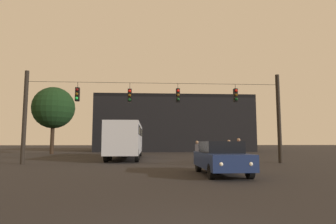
{
  "coord_description": "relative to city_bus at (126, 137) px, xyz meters",
  "views": [
    {
      "loc": [
        -0.39,
        -4.2,
        1.52
      ],
      "look_at": [
        1.27,
        21.2,
        4.2
      ],
      "focal_mm": 29.86,
      "sensor_mm": 36.0,
      "label": 1
    }
  ],
  "objects": [
    {
      "name": "tree_left_silhouette",
      "position": [
        -9.57,
        9.37,
        3.67
      ],
      "size": [
        4.99,
        4.99,
        8.06
      ],
      "color": "#2D2116",
      "rests_on": "ground"
    },
    {
      "name": "overhead_signal_span",
      "position": [
        2.46,
        -5.52,
        1.79
      ],
      "size": [
        18.01,
        0.44,
        6.35
      ],
      "color": "black",
      "rests_on": "ground"
    },
    {
      "name": "pedestrian_crossing_center",
      "position": [
        8.13,
        -6.15,
        -0.89
      ],
      "size": [
        0.33,
        0.41,
        1.72
      ],
      "color": "black",
      "rests_on": "ground"
    },
    {
      "name": "car_near_right",
      "position": [
        5.31,
        -12.25,
        -1.07
      ],
      "size": [
        1.85,
        4.36,
        1.52
      ],
      "color": "navy",
      "rests_on": "ground"
    },
    {
      "name": "ground_plane",
      "position": [
        2.46,
        3.77,
        -1.87
      ],
      "size": [
        168.0,
        168.0,
        0.0
      ],
      "primitive_type": "plane",
      "color": "black",
      "rests_on": "ground"
    },
    {
      "name": "corner_building",
      "position": [
        5.84,
        21.41,
        2.35
      ],
      "size": [
        23.71,
        12.9,
        8.44
      ],
      "color": "black",
      "rests_on": "ground"
    },
    {
      "name": "pedestrian_crossing_left",
      "position": [
        7.18,
        -7.09,
        -0.96
      ],
      "size": [
        0.35,
        0.42,
        1.61
      ],
      "color": "black",
      "rests_on": "ground"
    },
    {
      "name": "pedestrian_crossing_right",
      "position": [
        5.09,
        -7.21,
        -1.0
      ],
      "size": [
        0.33,
        0.41,
        1.56
      ],
      "color": "black",
      "rests_on": "ground"
    },
    {
      "name": "city_bus",
      "position": [
        0.0,
        0.0,
        0.0
      ],
      "size": [
        2.59,
        11.01,
        3.0
      ],
      "color": "#B7BCC6",
      "rests_on": "ground"
    }
  ]
}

